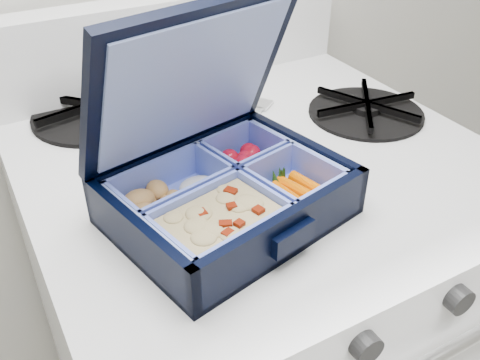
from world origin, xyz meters
TOP-DOWN VIEW (x-y plane):
  - bento_box at (-0.39, 1.57)m, footprint 0.28×0.24m
  - burner_grate at (-0.09, 1.69)m, footprint 0.19×0.19m
  - burner_grate_rear at (-0.45, 1.88)m, footprint 0.23×0.23m
  - fork at (-0.29, 1.73)m, footprint 0.18×0.14m

SIDE VIEW (x-z plane):
  - fork at x=-0.29m, z-range 0.91..0.92m
  - burner_grate_rear at x=-0.45m, z-range 0.91..0.93m
  - burner_grate at x=-0.09m, z-range 0.91..0.94m
  - bento_box at x=-0.39m, z-range 0.91..0.97m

